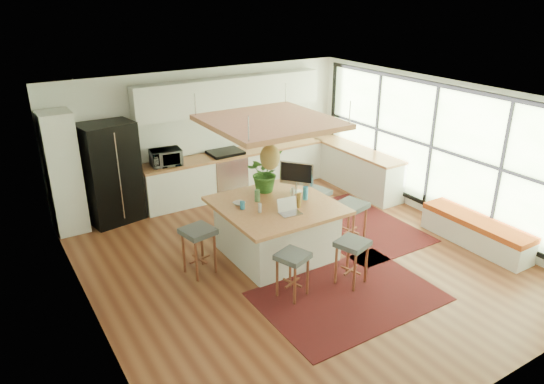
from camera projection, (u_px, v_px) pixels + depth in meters
floor at (298, 260)px, 8.34m from camera, size 7.00×7.00×0.00m
ceiling at (302, 100)px, 7.30m from camera, size 7.00×7.00×0.00m
wall_back at (205, 133)px, 10.57m from camera, size 6.50×0.00×6.50m
wall_front at (496, 293)px, 5.08m from camera, size 6.50×0.00×6.50m
wall_left at (86, 236)px, 6.23m from camera, size 0.00×7.00×7.00m
wall_right at (441, 151)px, 9.41m from camera, size 0.00×7.00×7.00m
window_wall at (440, 149)px, 9.37m from camera, size 0.10×6.20×2.60m
pantry at (64, 173)px, 8.96m from camera, size 0.55×0.60×2.25m
back_counter_base at (236, 173)px, 10.93m from camera, size 4.20×0.60×0.88m
back_counter_top at (236, 153)px, 10.76m from camera, size 4.24×0.64×0.05m
backsplash at (229, 130)px, 10.82m from camera, size 4.20×0.02×0.80m
upper_cabinets at (231, 94)px, 10.39m from camera, size 4.20×0.34×0.70m
range at (226, 173)px, 10.79m from camera, size 0.76×0.62×1.00m
right_counter_base at (355, 169)px, 11.17m from camera, size 0.60×2.50×0.88m
right_counter_top at (357, 150)px, 10.99m from camera, size 0.64×2.54×0.05m
window_bench at (476, 232)px, 8.74m from camera, size 0.52×2.00×0.50m
ceiling_panel at (270, 139)px, 7.72m from camera, size 1.86×1.86×0.80m
rug_near at (348, 296)px, 7.36m from camera, size 2.60×1.80×0.01m
rug_right at (355, 226)px, 9.52m from camera, size 1.80×2.60×0.01m
fridge at (110, 175)px, 9.45m from camera, size 1.08×0.91×1.94m
island at (276, 229)px, 8.37m from camera, size 1.85×1.85×0.93m
stool_near_left at (292, 275)px, 7.25m from camera, size 0.53×0.53×0.70m
stool_near_right at (351, 263)px, 7.56m from camera, size 0.54×0.54×0.73m
stool_right_front at (351, 225)px, 8.76m from camera, size 0.55×0.55×0.78m
stool_right_back at (315, 210)px, 9.32m from camera, size 0.55×0.55×0.76m
stool_left_side at (199, 253)px, 7.85m from camera, size 0.54×0.54×0.78m
laptop at (290, 207)px, 7.78m from camera, size 0.36×0.38×0.25m
monitor at (296, 178)px, 8.55m from camera, size 0.55×0.60×0.56m
microwave at (166, 156)px, 9.88m from camera, size 0.63×0.39×0.40m
island_plant at (264, 176)px, 8.62m from camera, size 0.91×0.92×0.54m
island_bowl at (239, 203)px, 8.14m from camera, size 0.23×0.23×0.05m
island_bottle_0 at (244, 203)px, 7.96m from camera, size 0.07×0.07×0.19m
island_bottle_1 at (260, 207)px, 7.84m from camera, size 0.07×0.07×0.19m
island_bottle_2 at (299, 201)px, 8.04m from camera, size 0.07×0.07×0.19m
island_bottle_3 at (292, 193)px, 8.36m from camera, size 0.07×0.07×0.19m
island_bottle_4 at (258, 196)px, 8.25m from camera, size 0.07×0.07×0.19m
island_bottle_5 at (305, 194)px, 8.32m from camera, size 0.07×0.07×0.19m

